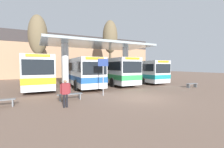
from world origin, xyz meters
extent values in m
plane|color=#755B4C|center=(0.00, 0.00, 0.00)|extent=(100.00, 100.00, 0.00)
cube|color=#9E7A5B|center=(0.00, 23.43, 4.54)|extent=(40.00, 0.50, 9.07)
cube|color=#332D2D|center=(0.00, 23.43, 7.98)|extent=(40.00, 0.58, 2.18)
cylinder|color=silver|center=(-4.03, 8.35, 2.47)|extent=(0.78, 0.78, 4.95)
cylinder|color=silver|center=(4.03, 8.35, 2.47)|extent=(0.78, 0.78, 4.95)
cube|color=#93A3A8|center=(0.00, 8.35, 5.07)|extent=(13.05, 6.60, 0.24)
cube|color=silver|center=(-6.64, 10.46, 1.87)|extent=(2.95, 12.27, 3.10)
cube|color=black|center=(-6.64, 10.46, 2.46)|extent=(2.98, 11.78, 0.99)
cube|color=orange|center=(-6.64, 10.46, 1.18)|extent=(2.99, 12.31, 0.56)
cube|color=black|center=(-6.82, 4.34, 2.34)|extent=(2.39, 0.13, 1.24)
cube|color=orange|center=(-6.82, 4.34, 3.28)|extent=(1.82, 0.10, 0.22)
cylinder|color=black|center=(-8.05, 6.72, 0.50)|extent=(0.31, 1.01, 1.00)
cylinder|color=black|center=(-5.46, 6.65, 0.50)|extent=(0.31, 1.01, 1.00)
cylinder|color=black|center=(-7.84, 13.86, 0.50)|extent=(0.31, 1.01, 1.00)
cylinder|color=black|center=(-5.25, 13.78, 0.50)|extent=(0.31, 1.01, 1.00)
cube|color=silver|center=(-2.22, 8.65, 1.80)|extent=(2.72, 10.67, 2.89)
cube|color=black|center=(-2.22, 8.65, 2.35)|extent=(2.75, 10.25, 0.92)
cube|color=#1E519E|center=(-2.22, 8.65, 1.15)|extent=(2.77, 10.71, 0.52)
cube|color=black|center=(-2.36, 3.31, 2.23)|extent=(2.25, 0.12, 1.15)
cube|color=orange|center=(-2.36, 3.31, 3.10)|extent=(1.72, 0.09, 0.22)
cylinder|color=black|center=(-3.53, 5.39, 0.55)|extent=(0.31, 1.10, 1.10)
cylinder|color=black|center=(-1.08, 5.33, 0.55)|extent=(0.31, 1.10, 1.10)
cylinder|color=black|center=(-3.37, 11.60, 0.55)|extent=(0.31, 1.10, 1.10)
cylinder|color=black|center=(-0.92, 11.53, 0.55)|extent=(0.31, 1.10, 1.10)
cube|color=silver|center=(2.16, 9.51, 1.86)|extent=(2.79, 11.35, 3.01)
cube|color=black|center=(2.16, 9.51, 2.43)|extent=(2.82, 10.90, 0.96)
cube|color=#2D934C|center=(2.16, 9.51, 1.18)|extent=(2.83, 11.40, 0.54)
cube|color=black|center=(2.04, 3.83, 2.31)|extent=(2.34, 0.11, 1.20)
cube|color=orange|center=(2.04, 3.83, 3.22)|extent=(1.78, 0.09, 0.22)
cylinder|color=black|center=(0.82, 6.04, 0.54)|extent=(0.30, 1.08, 1.08)
cylinder|color=black|center=(3.36, 5.98, 0.54)|extent=(0.30, 1.08, 1.08)
cylinder|color=black|center=(0.96, 12.65, 0.54)|extent=(0.30, 1.08, 1.08)
cylinder|color=black|center=(3.50, 12.60, 0.54)|extent=(0.30, 1.08, 1.08)
cube|color=silver|center=(6.85, 10.18, 1.71)|extent=(2.66, 12.02, 2.79)
cube|color=black|center=(6.85, 10.18, 2.24)|extent=(2.70, 11.54, 0.89)
cube|color=teal|center=(6.85, 10.18, 1.08)|extent=(2.70, 12.06, 0.50)
cube|color=black|center=(6.81, 4.15, 2.12)|extent=(2.37, 0.08, 1.12)
cube|color=orange|center=(6.81, 4.15, 2.96)|extent=(1.81, 0.06, 0.22)
cylinder|color=black|center=(5.54, 6.47, 0.48)|extent=(0.29, 0.96, 0.96)
cylinder|color=black|center=(8.12, 6.45, 0.48)|extent=(0.29, 0.96, 0.96)
cylinder|color=black|center=(5.59, 13.49, 0.48)|extent=(0.29, 0.96, 0.96)
cylinder|color=black|center=(8.17, 13.47, 0.48)|extent=(0.29, 0.96, 0.96)
cube|color=slate|center=(-4.92, 1.57, 0.44)|extent=(1.72, 0.44, 0.04)
cube|color=slate|center=(-5.61, 1.57, 0.21)|extent=(0.07, 0.37, 0.42)
cube|color=slate|center=(-4.24, 1.57, 0.21)|extent=(0.07, 0.37, 0.42)
cube|color=slate|center=(-8.93, 1.57, 0.44)|extent=(1.51, 0.44, 0.04)
cube|color=slate|center=(-8.33, 1.57, 0.21)|extent=(0.07, 0.37, 0.42)
cube|color=slate|center=(8.55, 1.57, 0.44)|extent=(1.53, 0.44, 0.04)
cube|color=slate|center=(7.94, 1.57, 0.21)|extent=(0.07, 0.37, 0.42)
cube|color=slate|center=(9.16, 1.57, 0.21)|extent=(0.07, 0.37, 0.42)
cylinder|color=gray|center=(-2.16, 1.99, 1.21)|extent=(0.09, 0.09, 2.42)
cube|color=navy|center=(-2.16, 1.99, 2.72)|extent=(0.90, 0.06, 0.60)
cylinder|color=black|center=(-5.62, -0.20, 0.39)|extent=(0.12, 0.12, 0.79)
cylinder|color=black|center=(-5.47, -0.20, 0.39)|extent=(0.12, 0.12, 0.79)
cube|color=maroon|center=(-5.55, -0.20, 1.11)|extent=(0.43, 0.24, 0.65)
sphere|color=#89664C|center=(-5.55, -0.20, 1.53)|extent=(0.18, 0.18, 0.18)
cylinder|color=maroon|center=(-5.80, -0.19, 1.12)|extent=(0.09, 0.09, 0.56)
cylinder|color=maroon|center=(-5.29, -0.20, 1.12)|extent=(0.09, 0.09, 0.56)
cylinder|color=brown|center=(5.23, 15.42, 3.06)|extent=(0.42, 0.42, 6.12)
ellipsoid|color=brown|center=(5.23, 15.42, 7.74)|extent=(2.68, 2.68, 5.89)
cylinder|color=brown|center=(-6.56, 15.35, 2.68)|extent=(0.29, 0.29, 5.35)
ellipsoid|color=brown|center=(-6.56, 15.35, 6.95)|extent=(2.63, 2.63, 5.79)
camera|label=1|loc=(-7.11, -9.13, 2.44)|focal=24.00mm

